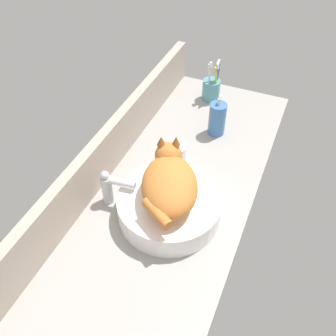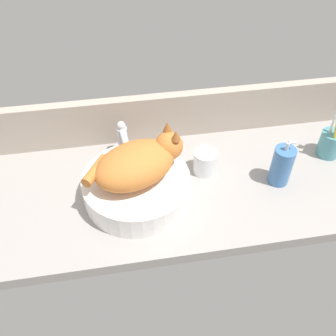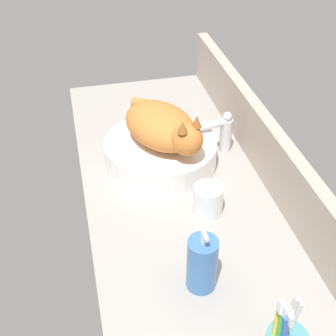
% 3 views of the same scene
% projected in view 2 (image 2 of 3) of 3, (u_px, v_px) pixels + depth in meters
% --- Properties ---
extents(ground_plane, '(1.36, 0.54, 0.04)m').
position_uv_depth(ground_plane, '(177.00, 188.00, 1.23)').
color(ground_plane, '#9E9993').
extents(backsplash_panel, '(1.36, 0.04, 0.17)m').
position_uv_depth(backsplash_panel, '(165.00, 116.00, 1.34)').
color(backsplash_panel, '#AD9E8E').
rests_on(backsplash_panel, ground_plane).
extents(sink_basin, '(0.33, 0.33, 0.08)m').
position_uv_depth(sink_basin, '(137.00, 187.00, 1.16)').
color(sink_basin, white).
rests_on(sink_basin, ground_plane).
extents(cat, '(0.31, 0.26, 0.14)m').
position_uv_depth(cat, '(139.00, 162.00, 1.09)').
color(cat, '#CC7533').
rests_on(cat, sink_basin).
extents(faucet, '(0.04, 0.12, 0.14)m').
position_uv_depth(faucet, '(123.00, 139.00, 1.27)').
color(faucet, silver).
rests_on(faucet, ground_plane).
extents(soap_dispenser, '(0.07, 0.07, 0.17)m').
position_uv_depth(soap_dispenser, '(282.00, 166.00, 1.18)').
color(soap_dispenser, '#3F72B2').
rests_on(soap_dispenser, ground_plane).
extents(toothbrush_cup, '(0.08, 0.08, 0.19)m').
position_uv_depth(toothbrush_cup, '(331.00, 143.00, 1.29)').
color(toothbrush_cup, teal).
rests_on(toothbrush_cup, ground_plane).
extents(water_glass, '(0.08, 0.08, 0.08)m').
position_uv_depth(water_glass, '(205.00, 163.00, 1.24)').
color(water_glass, white).
rests_on(water_glass, ground_plane).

